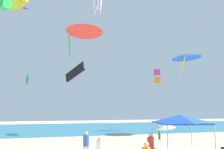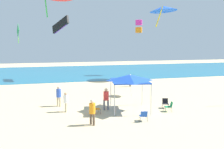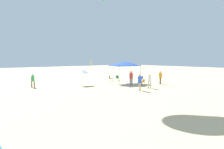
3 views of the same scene
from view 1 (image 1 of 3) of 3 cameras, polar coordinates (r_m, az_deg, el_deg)
name	(u,v)px [view 1 (image 1 of 3)]	position (r m, az deg, el deg)	size (l,w,h in m)	color
ocean_strip	(90,128)	(47.78, -4.94, -11.77)	(120.00, 28.47, 0.02)	teal
canopy_tent	(180,119)	(17.62, 15.06, -9.68)	(3.61, 4.05, 3.05)	#B7B7BC
beach_umbrella	(166,126)	(23.50, 11.98, -11.24)	(1.76, 1.72, 2.28)	silver
person_beachcomber	(151,145)	(17.37, 8.66, -15.31)	(0.50, 0.45, 1.88)	slate
person_near_umbrella	(99,148)	(16.58, -2.89, -16.21)	(0.39, 0.44, 1.66)	#C6B28C
person_watching_sky	(86,143)	(18.56, -5.82, -14.94)	(0.44, 0.44, 1.84)	#C6B28C
person_far_stroller	(159,131)	(29.67, 10.56, -12.34)	(0.39, 0.44, 1.64)	brown
kite_diamond_green	(27,80)	(40.14, -18.44, -1.14)	(0.52, 2.24, 3.26)	green
kite_parafoil_black	(75,72)	(36.57, -8.24, 0.50)	(2.31, 4.13, 2.70)	black
kite_delta_blue	(186,56)	(38.86, 16.28, 4.09)	(6.13, 6.14, 3.55)	blue
kite_turtle_yellow	(10,3)	(46.33, -21.86, 14.63)	(6.25, 6.20, 2.31)	yellow
kite_box_magenta	(157,76)	(43.23, 10.11, -0.38)	(1.53, 1.58, 2.43)	#E02D9E
kite_delta_red	(84,29)	(24.14, -6.21, 10.17)	(4.46, 4.49, 2.92)	red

